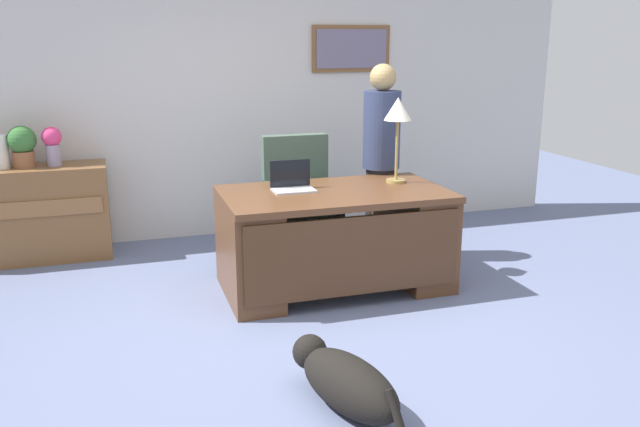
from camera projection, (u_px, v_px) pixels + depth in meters
The scene contains 12 objects.
ground_plane at pixel (315, 334), 4.43m from camera, with size 12.00×12.00×0.00m, color slate.
back_wall at pixel (237, 97), 6.47m from camera, with size 7.00×0.16×2.70m.
desk at pixel (335, 237), 5.14m from camera, with size 1.72×0.98×0.78m.
credenza at pixel (30, 214), 5.82m from camera, with size 1.34×0.50×0.83m.
armchair at pixel (300, 203), 5.94m from camera, with size 0.60×0.59×1.07m.
person_standing at pixel (381, 160), 5.76m from camera, with size 0.32×0.32×1.71m.
dog_lying at pixel (345, 381), 3.52m from camera, with size 0.51×0.87×0.30m.
laptop at pixel (292, 183), 5.09m from camera, with size 0.32×0.22×0.22m.
desk_lamp at pixel (398, 115), 5.24m from camera, with size 0.22×0.22×0.68m.
vase_with_flowers at pixel (52, 144), 5.74m from camera, with size 0.17×0.17×0.34m.
vase_empty at pixel (0, 152), 5.63m from camera, with size 0.14×0.14×0.29m, color silver.
potted_plant at pixel (22, 145), 5.67m from camera, with size 0.24×0.24×0.36m.
Camera 1 is at (-1.20, -3.89, 1.92)m, focal length 37.18 mm.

